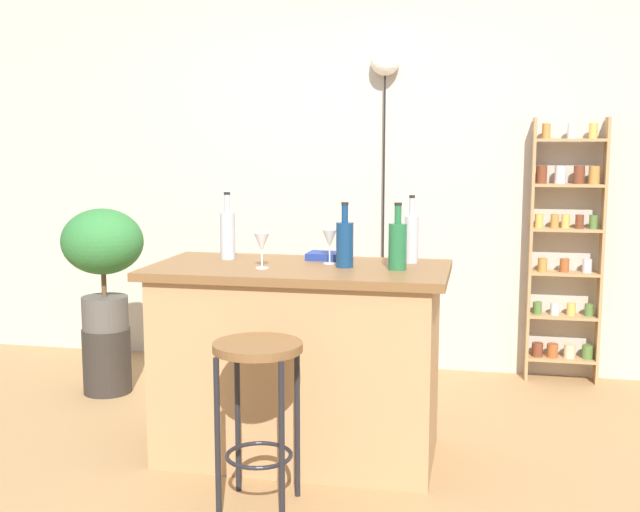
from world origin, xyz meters
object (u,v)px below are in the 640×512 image
at_px(wine_glass_center, 262,243).
at_px(bottle_spirits_clear, 345,243).
at_px(bottle_soda_blue, 398,244).
at_px(plant_stool, 107,360).
at_px(wine_glass_left, 330,239).
at_px(cookbook, 329,256).
at_px(bottle_olive_oil, 228,234).
at_px(pendant_globe_light, 385,68).
at_px(potted_plant, 103,252).
at_px(bar_stool, 258,384).
at_px(bottle_wine_red, 411,237).
at_px(spice_shelf, 566,250).

bearing_deg(wine_glass_center, bottle_spirits_clear, 17.64).
relative_size(bottle_spirits_clear, bottle_soda_blue, 0.99).
height_order(plant_stool, bottle_soda_blue, bottle_soda_blue).
bearing_deg(wine_glass_left, cookbook, 101.91).
bearing_deg(bottle_spirits_clear, wine_glass_center, -162.36).
xyz_separation_m(bottle_olive_oil, wine_glass_left, (0.53, -0.05, -0.01)).
xyz_separation_m(bottle_olive_oil, pendant_globe_light, (0.60, 1.39, 0.92)).
bearing_deg(cookbook, potted_plant, 164.49).
height_order(bar_stool, cookbook, cookbook).
xyz_separation_m(bottle_spirits_clear, bottle_soda_blue, (0.25, -0.02, 0.00)).
xyz_separation_m(bottle_wine_red, bottle_soda_blue, (-0.04, -0.22, -0.01)).
distance_m(bar_stool, wine_glass_left, 0.87).
height_order(spice_shelf, plant_stool, spice_shelf).
xyz_separation_m(bottle_wine_red, wine_glass_center, (-0.66, -0.31, -0.01)).
xyz_separation_m(spice_shelf, bottle_soda_blue, (-0.89, -1.53, 0.21)).
bearing_deg(spice_shelf, wine_glass_center, -132.80).
distance_m(plant_stool, pendant_globe_light, 2.51).
bearing_deg(bottle_wine_red, wine_glass_left, -163.78).
relative_size(spice_shelf, bottle_wine_red, 5.07).
bearing_deg(bar_stool, potted_plant, 135.81).
xyz_separation_m(bar_stool, spice_shelf, (1.39, 2.10, 0.31)).
height_order(bottle_soda_blue, wine_glass_center, bottle_soda_blue).
bearing_deg(plant_stool, potted_plant, 90.00).
bearing_deg(bar_stool, bottle_spirits_clear, 67.17).
distance_m(plant_stool, bottle_olive_oil, 1.40).
bearing_deg(pendant_globe_light, bar_stool, -96.40).
bearing_deg(plant_stool, bar_stool, -44.19).
bearing_deg(cookbook, bottle_spirits_clear, -59.89).
relative_size(bar_stool, cookbook, 3.33).
bearing_deg(bar_stool, bottle_soda_blue, 49.05).
distance_m(plant_stool, wine_glass_left, 1.81).
distance_m(potted_plant, cookbook, 1.53).
bearing_deg(bar_stool, spice_shelf, 56.58).
bearing_deg(wine_glass_left, bar_stool, -103.39).
relative_size(bottle_olive_oil, wine_glass_center, 2.03).
bearing_deg(bottle_olive_oil, bottle_wine_red, 3.54).
relative_size(bottle_olive_oil, bottle_spirits_clear, 1.10).
bearing_deg(wine_glass_center, bottle_wine_red, 25.47).
xyz_separation_m(cookbook, pendant_globe_light, (0.11, 1.31, 1.03)).
height_order(bottle_wine_red, cookbook, bottle_wine_red).
height_order(bottle_spirits_clear, pendant_globe_light, pendant_globe_light).
height_order(plant_stool, wine_glass_center, wine_glass_center).
bearing_deg(bottle_soda_blue, pendant_globe_light, 99.48).
relative_size(bar_stool, bottle_olive_oil, 2.11).
height_order(bottle_soda_blue, cookbook, bottle_soda_blue).
height_order(plant_stool, wine_glass_left, wine_glass_left).
xyz_separation_m(bar_stool, plant_stool, (-1.32, 1.29, -0.33)).
height_order(bar_stool, potted_plant, potted_plant).
distance_m(bottle_wine_red, cookbook, 0.42).
bearing_deg(spice_shelf, bottle_soda_blue, -120.18).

